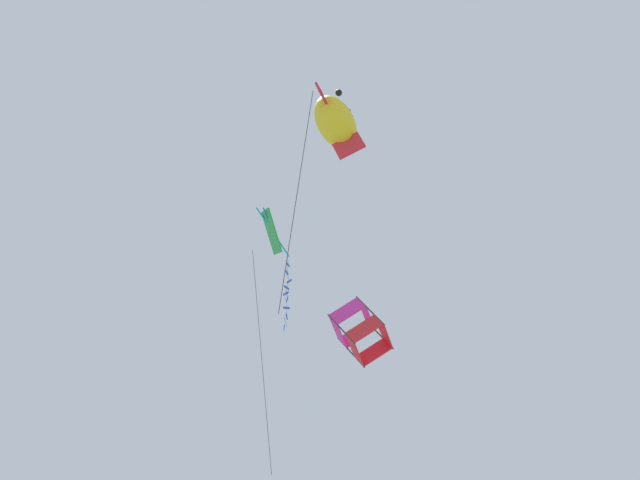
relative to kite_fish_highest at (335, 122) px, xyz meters
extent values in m
ellipsoid|color=yellow|center=(0.00, 0.00, 0.01)|extent=(1.09, 1.27, 1.77)
cube|color=red|center=(0.42, -0.07, 0.20)|extent=(0.60, 0.30, 0.37)
cube|color=red|center=(-0.39, 0.17, 0.20)|extent=(0.60, 0.30, 0.37)
cube|color=red|center=(-0.07, -0.23, -0.93)|extent=(0.23, 0.62, 0.63)
sphere|color=black|center=(0.17, -0.22, 0.60)|extent=(0.17, 0.19, 0.16)
sphere|color=black|center=(-0.26, -0.10, 0.60)|extent=(0.17, 0.19, 0.16)
cylinder|color=#47474C|center=(-0.43, 0.62, -2.82)|extent=(1.79, 0.72, 3.50)
cube|color=#DB2D93|center=(8.33, -0.07, 3.49)|extent=(0.95, 0.43, 0.44)
cube|color=#DB2D93|center=(8.49, 0.71, 3.05)|extent=(0.95, 0.43, 0.44)
cube|color=#DB2D93|center=(8.86, 0.23, 3.27)|extent=(0.23, 1.03, 0.87)
cube|color=#DB2D93|center=(7.96, 0.41, 3.27)|extent=(0.23, 1.03, 0.87)
cube|color=red|center=(8.25, -0.51, 2.68)|extent=(0.95, 0.43, 0.44)
cube|color=red|center=(8.40, 0.28, 2.24)|extent=(0.95, 0.43, 0.44)
cube|color=red|center=(8.77, -0.20, 2.46)|extent=(0.23, 1.03, 0.87)
cube|color=red|center=(7.87, -0.03, 2.46)|extent=(0.23, 1.03, 0.87)
cylinder|color=#332D28|center=(8.74, -0.38, 3.09)|extent=(0.18, 0.74, 1.31)
cylinder|color=#332D28|center=(7.84, -0.20, 3.09)|extent=(0.18, 0.74, 1.31)
cylinder|color=#332D28|center=(8.89, 0.41, 2.64)|extent=(0.18, 0.74, 1.31)
cylinder|color=#332D28|center=(7.99, 0.59, 2.64)|extent=(0.18, 0.74, 1.31)
cube|color=green|center=(6.89, 2.39, 5.58)|extent=(1.80, 0.66, 1.70)
cylinder|color=#1EB2C6|center=(6.90, 2.37, 5.60)|extent=(0.44, 0.99, 1.84)
cylinder|color=#1EB2C6|center=(6.88, 2.44, 5.74)|extent=(1.45, 0.21, 0.04)
cylinder|color=#47474C|center=(7.11, 1.92, 4.53)|extent=(0.01, 0.04, 0.30)
cube|color=blue|center=(7.12, 1.93, 4.38)|extent=(0.16, 0.09, 0.06)
cylinder|color=#47474C|center=(7.13, 1.94, 4.23)|extent=(0.04, 0.02, 0.30)
cube|color=blue|center=(7.13, 1.96, 4.08)|extent=(0.16, 0.08, 0.06)
cylinder|color=#47474C|center=(7.16, 1.92, 3.93)|extent=(0.08, 0.07, 0.30)
cube|color=blue|center=(7.19, 1.88, 3.78)|extent=(0.11, 0.15, 0.06)
cylinder|color=#47474C|center=(7.17, 1.91, 3.63)|extent=(0.07, 0.06, 0.30)
cube|color=blue|center=(7.15, 1.94, 3.48)|extent=(0.14, 0.13, 0.06)
cylinder|color=#47474C|center=(7.12, 1.94, 3.33)|extent=(0.01, 0.07, 0.30)
cube|color=blue|center=(7.08, 1.94, 3.18)|extent=(0.11, 0.15, 0.06)
cylinder|color=#47474C|center=(7.05, 1.92, 3.03)|extent=(0.06, 0.08, 0.30)
cube|color=blue|center=(7.02, 1.89, 2.88)|extent=(0.17, 0.08, 0.06)
cylinder|color=#47474C|center=(7.03, 1.90, 2.73)|extent=(0.03, 0.03, 0.30)
cube|color=blue|center=(7.03, 1.91, 2.58)|extent=(0.06, 0.17, 0.06)
cylinder|color=#47474C|center=(7.05, 1.90, 2.43)|extent=(0.02, 0.04, 0.30)
cube|color=blue|center=(7.07, 1.89, 2.28)|extent=(0.17, 0.03, 0.06)
cylinder|color=#47474C|center=(7.11, 1.93, 2.13)|extent=(0.08, 0.09, 0.30)
cube|color=blue|center=(7.15, 1.96, 1.99)|extent=(0.17, 0.05, 0.06)
cylinder|color=#47474C|center=(7.39, 2.55, 1.42)|extent=(1.27, 0.62, 6.51)
camera|label=1|loc=(-9.36, -0.71, -14.92)|focal=52.87mm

